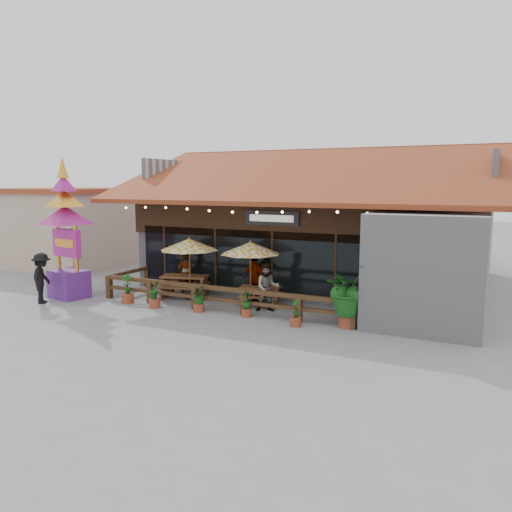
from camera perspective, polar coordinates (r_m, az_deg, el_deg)
The scene contains 19 objects.
ground at distance 17.54m, azimuth 0.87°, elevation -6.57°, with size 100.00×100.00×0.00m, color gray.
restaurant_building at distance 23.15m, azimuth 8.38°, elevation 2.53°, with size 15.50×14.73×6.09m.
patio_railing at distance 18.21m, azimuth -5.95°, elevation -4.07°, with size 10.00×2.60×0.92m.
neighbor_building at distance 30.86m, azimuth -20.21°, elevation 3.41°, with size 8.40×8.40×4.22m.
umbrella_left at distance 19.49m, azimuth -7.63°, elevation 1.28°, with size 2.90×2.90×2.45m.
umbrella_right at distance 18.47m, azimuth -0.64°, elevation 0.87°, with size 2.32×2.32×2.42m.
picnic_table_left at distance 20.07m, azimuth -8.13°, elevation -3.01°, with size 2.18×2.01×0.87m.
picnic_table_right at distance 18.55m, azimuth 0.45°, elevation -4.21°, with size 1.74×1.60×0.71m.
thai_sign_tower at distance 20.83m, azimuth -20.96°, elevation 3.99°, with size 2.61×2.61×5.93m.
tropical_plant at distance 15.88m, azimuth 10.48°, elevation -3.96°, with size 1.77×1.87×2.04m.
diner_a at distance 20.44m, azimuth -8.05°, elevation -2.04°, with size 0.63×0.41×1.72m, color #362111.
diner_b at distance 17.63m, azimuth 1.31°, elevation -3.60°, with size 0.84×0.66×1.73m, color #362111.
diner_c at distance 18.85m, azimuth -0.11°, elevation -2.60°, with size 1.10×0.46×1.87m, color #362111.
pedestrian at distance 20.46m, azimuth -23.27°, elevation -2.34°, with size 1.24×0.71×1.92m, color black.
planter_a at distance 19.51m, azimuth -14.49°, elevation -3.88°, with size 0.47×0.46×1.12m.
planter_b at distance 18.58m, azimuth -11.52°, elevation -4.42°, with size 0.42×0.43×1.02m.
planter_c at distance 17.73m, azimuth -6.59°, elevation -4.74°, with size 0.74×0.74×0.92m.
planter_d at distance 17.01m, azimuth -1.10°, elevation -5.59°, with size 0.40×0.40×0.87m.
planter_e at distance 15.96m, azimuth 4.55°, elevation -6.71°, with size 0.38×0.37×0.90m.
Camera 1 is at (7.12, -15.38, 4.51)m, focal length 35.00 mm.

